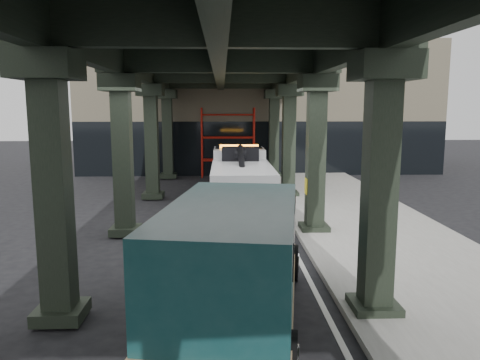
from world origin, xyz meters
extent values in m
plane|color=black|center=(0.00, 0.00, 0.00)|extent=(90.00, 90.00, 0.00)
cube|color=gray|center=(4.50, 2.00, 0.07)|extent=(5.00, 40.00, 0.15)
cube|color=silver|center=(1.70, 2.00, 0.01)|extent=(0.12, 38.00, 0.01)
cube|color=black|center=(2.60, -4.00, 2.50)|extent=(0.55, 0.55, 5.00)
cube|color=black|center=(2.60, -4.00, 4.75)|extent=(1.10, 1.10, 0.50)
cube|color=black|center=(2.60, -4.00, 0.18)|extent=(0.90, 0.90, 0.24)
cube|color=black|center=(2.60, 2.00, 2.50)|extent=(0.55, 0.55, 5.00)
cube|color=black|center=(2.60, 2.00, 4.75)|extent=(1.10, 1.10, 0.50)
cube|color=black|center=(2.60, 2.00, 0.18)|extent=(0.90, 0.90, 0.24)
cube|color=black|center=(2.60, 8.00, 2.50)|extent=(0.55, 0.55, 5.00)
cube|color=black|center=(2.60, 8.00, 4.75)|extent=(1.10, 1.10, 0.50)
cube|color=black|center=(2.60, 8.00, 0.18)|extent=(0.90, 0.90, 0.24)
cube|color=black|center=(2.60, 14.00, 2.50)|extent=(0.55, 0.55, 5.00)
cube|color=black|center=(2.60, 14.00, 4.75)|extent=(1.10, 1.10, 0.50)
cube|color=black|center=(2.60, 14.00, 0.18)|extent=(0.90, 0.90, 0.24)
cube|color=black|center=(-3.40, -4.00, 2.50)|extent=(0.55, 0.55, 5.00)
cube|color=black|center=(-3.40, -4.00, 4.75)|extent=(1.10, 1.10, 0.50)
cube|color=black|center=(-3.40, -4.00, 0.18)|extent=(0.90, 0.90, 0.24)
cube|color=black|center=(-3.40, 2.00, 2.50)|extent=(0.55, 0.55, 5.00)
cube|color=black|center=(-3.40, 2.00, 4.75)|extent=(1.10, 1.10, 0.50)
cube|color=black|center=(-3.40, 2.00, 0.18)|extent=(0.90, 0.90, 0.24)
cube|color=black|center=(-3.40, 8.00, 2.50)|extent=(0.55, 0.55, 5.00)
cube|color=black|center=(-3.40, 8.00, 4.75)|extent=(1.10, 1.10, 0.50)
cube|color=black|center=(-3.40, 8.00, 0.18)|extent=(0.90, 0.90, 0.24)
cube|color=black|center=(-3.40, 14.00, 2.50)|extent=(0.55, 0.55, 5.00)
cube|color=black|center=(-3.40, 14.00, 4.75)|extent=(1.10, 1.10, 0.50)
cube|color=black|center=(-3.40, 14.00, 0.18)|extent=(0.90, 0.90, 0.24)
cube|color=black|center=(2.60, 2.00, 5.55)|extent=(0.35, 32.00, 1.10)
cube|color=black|center=(-3.40, 2.00, 5.55)|extent=(0.35, 32.00, 1.10)
cube|color=black|center=(-0.40, 2.00, 5.55)|extent=(0.35, 32.00, 1.10)
cube|color=black|center=(-0.40, 2.00, 6.25)|extent=(7.40, 32.00, 0.30)
cube|color=#C6B793|center=(2.00, 20.00, 4.00)|extent=(22.00, 10.00, 8.00)
cylinder|color=red|center=(-1.50, 14.90, 2.00)|extent=(0.08, 0.08, 4.00)
cylinder|color=red|center=(-1.50, 14.10, 2.00)|extent=(0.08, 0.08, 4.00)
cylinder|color=red|center=(1.50, 14.90, 2.00)|extent=(0.08, 0.08, 4.00)
cylinder|color=red|center=(1.50, 14.10, 2.00)|extent=(0.08, 0.08, 4.00)
cylinder|color=red|center=(0.00, 14.90, 1.00)|extent=(3.00, 0.08, 0.08)
cylinder|color=red|center=(0.00, 14.90, 2.30)|extent=(3.00, 0.08, 0.08)
cylinder|color=red|center=(0.00, 14.90, 3.60)|extent=(3.00, 0.08, 0.08)
cube|color=black|center=(0.39, 5.42, 0.65)|extent=(0.94, 6.93, 0.23)
cube|color=white|center=(0.39, 7.77, 1.43)|extent=(2.18, 2.22, 1.66)
cube|color=white|center=(0.40, 8.74, 0.97)|extent=(2.17, 0.65, 0.83)
cube|color=black|center=(0.40, 8.00, 1.89)|extent=(2.03, 1.21, 0.78)
cube|color=white|center=(0.39, 4.36, 1.25)|extent=(2.23, 4.62, 1.29)
cube|color=orange|center=(0.39, 7.59, 2.35)|extent=(1.66, 0.26, 0.15)
cube|color=black|center=(0.39, 6.20, 2.17)|extent=(1.48, 0.56, 0.55)
cylinder|color=black|center=(0.39, 4.54, 1.94)|extent=(0.23, 3.23, 1.24)
cube|color=black|center=(0.38, 2.00, 0.32)|extent=(0.28, 1.29, 0.17)
cube|color=black|center=(0.38, 1.36, 0.28)|extent=(1.48, 0.23, 0.17)
cylinder|color=black|center=(-0.62, 8.05, 0.51)|extent=(0.33, 1.02, 1.02)
cylinder|color=silver|center=(-0.62, 8.05, 0.51)|extent=(0.36, 0.56, 0.56)
cylinder|color=black|center=(1.41, 8.05, 0.51)|extent=(0.33, 1.02, 1.02)
cylinder|color=silver|center=(1.41, 8.05, 0.51)|extent=(0.36, 0.56, 0.56)
cylinder|color=black|center=(-0.63, 5.01, 0.51)|extent=(0.33, 1.02, 1.02)
cylinder|color=silver|center=(-0.63, 5.01, 0.51)|extent=(0.36, 0.56, 0.56)
cylinder|color=black|center=(1.40, 5.00, 0.51)|extent=(0.33, 1.02, 1.02)
cylinder|color=silver|center=(1.40, 5.00, 0.51)|extent=(0.36, 0.56, 0.56)
cylinder|color=black|center=(-0.63, 3.80, 0.51)|extent=(0.33, 1.02, 1.02)
cylinder|color=silver|center=(-0.63, 3.80, 0.51)|extent=(0.36, 0.56, 0.56)
cylinder|color=black|center=(1.40, 3.80, 0.51)|extent=(0.33, 1.02, 1.02)
cylinder|color=silver|center=(1.40, 3.80, 0.51)|extent=(0.36, 0.56, 0.56)
cube|color=#10383A|center=(0.28, -1.85, 0.97)|extent=(2.24, 1.44, 0.92)
cube|color=#10383A|center=(-0.17, -4.61, 1.38)|extent=(2.86, 4.87, 1.99)
cube|color=#96744C|center=(-0.10, -4.21, 0.56)|extent=(3.08, 5.99, 0.36)
cube|color=black|center=(0.22, -2.25, 1.78)|extent=(2.03, 0.75, 0.85)
cube|color=black|center=(-0.12, -4.31, 1.89)|extent=(2.74, 3.97, 0.56)
cube|color=silver|center=(0.37, -1.32, 0.56)|extent=(2.03, 0.45, 0.31)
cylinder|color=black|center=(-0.73, -1.73, 0.43)|extent=(0.42, 0.89, 0.86)
cylinder|color=silver|center=(-0.73, -1.73, 0.43)|extent=(0.40, 0.52, 0.47)
cylinder|color=black|center=(1.28, -2.06, 0.43)|extent=(0.42, 0.89, 0.86)
cylinder|color=silver|center=(1.28, -2.06, 0.43)|extent=(0.40, 0.52, 0.47)
cylinder|color=black|center=(-1.42, -5.96, 0.43)|extent=(0.42, 0.89, 0.86)
cylinder|color=silver|center=(-1.42, -5.96, 0.43)|extent=(0.40, 0.52, 0.47)
cylinder|color=black|center=(0.59, -6.29, 0.43)|extent=(0.42, 0.89, 0.86)
cylinder|color=silver|center=(0.59, -6.29, 0.43)|extent=(0.40, 0.52, 0.47)
camera|label=1|loc=(-0.33, -12.49, 4.02)|focal=35.00mm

